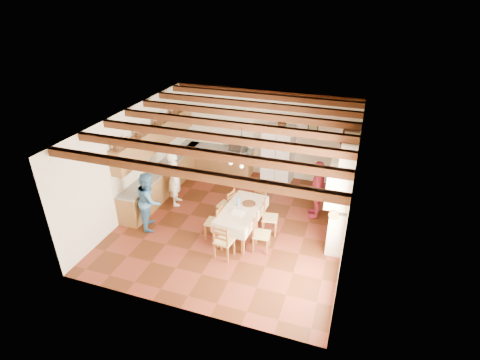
# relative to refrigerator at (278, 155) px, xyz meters

# --- Properties ---
(floor) EXTENTS (6.00, 6.50, 0.02)m
(floor) POSITION_rel_refrigerator_xyz_m (-0.55, -2.91, -0.97)
(floor) COLOR #48200F
(floor) RESTS_ON ground
(ceiling) EXTENTS (6.00, 6.50, 0.02)m
(ceiling) POSITION_rel_refrigerator_xyz_m (-0.55, -2.91, 2.05)
(ceiling) COLOR white
(ceiling) RESTS_ON ground
(wall_back) EXTENTS (6.00, 0.02, 3.00)m
(wall_back) POSITION_rel_refrigerator_xyz_m (-0.55, 0.35, 0.54)
(wall_back) COLOR #F3E7CF
(wall_back) RESTS_ON ground
(wall_front) EXTENTS (6.00, 0.02, 3.00)m
(wall_front) POSITION_rel_refrigerator_xyz_m (-0.55, -6.17, 0.54)
(wall_front) COLOR #F3E7CF
(wall_front) RESTS_ON ground
(wall_left) EXTENTS (0.02, 6.50, 3.00)m
(wall_left) POSITION_rel_refrigerator_xyz_m (-3.56, -2.91, 0.54)
(wall_left) COLOR #F3E7CF
(wall_left) RESTS_ON ground
(wall_right) EXTENTS (0.02, 6.50, 3.00)m
(wall_right) POSITION_rel_refrigerator_xyz_m (2.46, -2.91, 0.54)
(wall_right) COLOR #F3E7CF
(wall_right) RESTS_ON ground
(ceiling_beams) EXTENTS (6.00, 6.30, 0.16)m
(ceiling_beams) POSITION_rel_refrigerator_xyz_m (-0.55, -2.91, 1.95)
(ceiling_beams) COLOR #391D10
(ceiling_beams) RESTS_ON ground
(lower_cabinets_left) EXTENTS (0.60, 4.30, 0.86)m
(lower_cabinets_left) POSITION_rel_refrigerator_xyz_m (-3.25, -1.86, -0.53)
(lower_cabinets_left) COLOR brown
(lower_cabinets_left) RESTS_ON ground
(lower_cabinets_back) EXTENTS (2.30, 0.60, 0.86)m
(lower_cabinets_back) POSITION_rel_refrigerator_xyz_m (-2.10, 0.04, -0.53)
(lower_cabinets_back) COLOR brown
(lower_cabinets_back) RESTS_ON ground
(countertop_left) EXTENTS (0.62, 4.30, 0.04)m
(countertop_left) POSITION_rel_refrigerator_xyz_m (-3.25, -1.86, -0.08)
(countertop_left) COLOR gray
(countertop_left) RESTS_ON lower_cabinets_left
(countertop_back) EXTENTS (2.34, 0.62, 0.04)m
(countertop_back) POSITION_rel_refrigerator_xyz_m (-2.10, 0.04, -0.08)
(countertop_back) COLOR gray
(countertop_back) RESTS_ON lower_cabinets_back
(backsplash_left) EXTENTS (0.03, 4.30, 0.60)m
(backsplash_left) POSITION_rel_refrigerator_xyz_m (-3.54, -1.86, 0.24)
(backsplash_left) COLOR white
(backsplash_left) RESTS_ON ground
(backsplash_back) EXTENTS (2.30, 0.03, 0.60)m
(backsplash_back) POSITION_rel_refrigerator_xyz_m (-2.10, 0.32, 0.24)
(backsplash_back) COLOR white
(backsplash_back) RESTS_ON ground
(upper_cabinets) EXTENTS (0.35, 4.20, 0.70)m
(upper_cabinets) POSITION_rel_refrigerator_xyz_m (-3.38, -1.86, 0.89)
(upper_cabinets) COLOR brown
(upper_cabinets) RESTS_ON ground
(fireplace) EXTENTS (0.56, 1.60, 2.80)m
(fireplace) POSITION_rel_refrigerator_xyz_m (2.17, -2.71, 0.44)
(fireplace) COLOR beige
(fireplace) RESTS_ON ground
(wall_picture) EXTENTS (0.34, 0.03, 0.42)m
(wall_picture) POSITION_rel_refrigerator_xyz_m (1.00, 0.32, 0.89)
(wall_picture) COLOR black
(wall_picture) RESTS_ON ground
(refrigerator) EXTENTS (1.01, 0.86, 1.91)m
(refrigerator) POSITION_rel_refrigerator_xyz_m (0.00, 0.00, 0.00)
(refrigerator) COLOR white
(refrigerator) RESTS_ON floor
(hutch) EXTENTS (0.50, 1.18, 2.13)m
(hutch) POSITION_rel_refrigerator_xyz_m (2.20, -0.65, 0.11)
(hutch) COLOR #37190F
(hutch) RESTS_ON floor
(dining_table) EXTENTS (1.02, 1.81, 0.77)m
(dining_table) POSITION_rel_refrigerator_xyz_m (-0.19, -3.25, -0.27)
(dining_table) COLOR silver
(dining_table) RESTS_ON floor
(chandelier) EXTENTS (0.47, 0.47, 0.03)m
(chandelier) POSITION_rel_refrigerator_xyz_m (-0.19, -3.25, 1.29)
(chandelier) COLOR black
(chandelier) RESTS_ON ground
(chair_left_near) EXTENTS (0.41, 0.43, 0.96)m
(chair_left_near) POSITION_rel_refrigerator_xyz_m (-0.83, -3.64, -0.48)
(chair_left_near) COLOR brown
(chair_left_near) RESTS_ON floor
(chair_left_far) EXTENTS (0.46, 0.48, 0.96)m
(chair_left_far) POSITION_rel_refrigerator_xyz_m (-0.82, -2.75, -0.48)
(chair_left_far) COLOR brown
(chair_left_far) RESTS_ON floor
(chair_right_near) EXTENTS (0.44, 0.45, 0.96)m
(chair_right_near) POSITION_rel_refrigerator_xyz_m (0.51, -3.75, -0.48)
(chair_right_near) COLOR brown
(chair_right_near) RESTS_ON floor
(chair_right_far) EXTENTS (0.46, 0.48, 0.96)m
(chair_right_far) POSITION_rel_refrigerator_xyz_m (0.52, -2.97, -0.48)
(chair_right_far) COLOR brown
(chair_right_far) RESTS_ON floor
(chair_end_near) EXTENTS (0.47, 0.45, 0.96)m
(chair_end_near) POSITION_rel_refrigerator_xyz_m (-0.28, -4.30, -0.48)
(chair_end_near) COLOR brown
(chair_end_near) RESTS_ON floor
(chair_end_far) EXTENTS (0.52, 0.51, 0.96)m
(chair_end_far) POSITION_rel_refrigerator_xyz_m (-0.07, -2.22, -0.48)
(chair_end_far) COLOR brown
(chair_end_far) RESTS_ON floor
(person_man) EXTENTS (0.61, 0.74, 1.75)m
(person_man) POSITION_rel_refrigerator_xyz_m (-2.55, -2.43, -0.08)
(person_man) COLOR white
(person_man) RESTS_ON floor
(person_woman_blue) EXTENTS (0.89, 0.98, 1.63)m
(person_woman_blue) POSITION_rel_refrigerator_xyz_m (-2.64, -3.73, -0.14)
(person_woman_blue) COLOR teal
(person_woman_blue) RESTS_ON floor
(person_woman_red) EXTENTS (0.51, 1.05, 1.73)m
(person_woman_red) POSITION_rel_refrigerator_xyz_m (1.55, -1.76, -0.09)
(person_woman_red) COLOR #A8283F
(person_woman_red) RESTS_ON floor
(microwave) EXTENTS (0.60, 0.43, 0.31)m
(microwave) POSITION_rel_refrigerator_xyz_m (-1.39, 0.04, 0.10)
(microwave) COLOR silver
(microwave) RESTS_ON countertop_back
(fridge_vase) EXTENTS (0.34, 0.34, 0.29)m
(fridge_vase) POSITION_rel_refrigerator_xyz_m (0.06, 0.00, 1.10)
(fridge_vase) COLOR #37190F
(fridge_vase) RESTS_ON refrigerator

